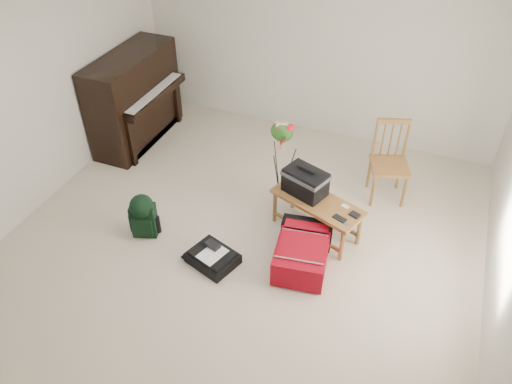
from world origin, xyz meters
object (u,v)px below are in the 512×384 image
at_px(dining_chair, 390,163).
at_px(black_duffel, 213,257).
at_px(flower_stand, 281,161).
at_px(bench, 307,190).
at_px(piano, 135,100).
at_px(red_suitcase, 304,248).
at_px(green_backpack, 143,214).

bearing_deg(dining_chair, black_duffel, -147.63).
bearing_deg(black_duffel, flower_stand, 96.37).
height_order(bench, black_duffel, bench).
xyz_separation_m(dining_chair, flower_stand, (-1.18, -0.51, 0.04)).
bearing_deg(bench, piano, -178.58).
height_order(bench, flower_stand, flower_stand).
bearing_deg(red_suitcase, piano, 145.25).
distance_m(black_duffel, green_backpack, 0.92).
bearing_deg(black_duffel, green_backpack, -168.65).
bearing_deg(flower_stand, green_backpack, -153.47).
xyz_separation_m(bench, flower_stand, (-0.45, 0.44, -0.03)).
bearing_deg(green_backpack, piano, 105.20).
distance_m(piano, green_backpack, 2.05).
bearing_deg(flower_stand, red_suitcase, -76.07).
relative_size(piano, flower_stand, 1.39).
bearing_deg(flower_stand, bench, -63.30).
bearing_deg(dining_chair, piano, 161.48).
bearing_deg(red_suitcase, bench, 98.25).
xyz_separation_m(piano, black_duffel, (2.01, -1.80, -0.53)).
distance_m(dining_chair, flower_stand, 1.29).
bearing_deg(piano, green_backpack, -56.29).
relative_size(piano, green_backpack, 2.81).
distance_m(piano, red_suitcase, 3.24).
bearing_deg(green_backpack, black_duffel, -25.49).
relative_size(piano, dining_chair, 1.52).
distance_m(red_suitcase, green_backpack, 1.79).
bearing_deg(piano, black_duffel, -41.76).
relative_size(red_suitcase, black_duffel, 1.45).
xyz_separation_m(piano, red_suitcase, (2.89, -1.41, -0.42)).
bearing_deg(green_backpack, bench, 6.49).
bearing_deg(flower_stand, dining_chair, 4.20).
xyz_separation_m(bench, dining_chair, (0.73, 0.95, -0.07)).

